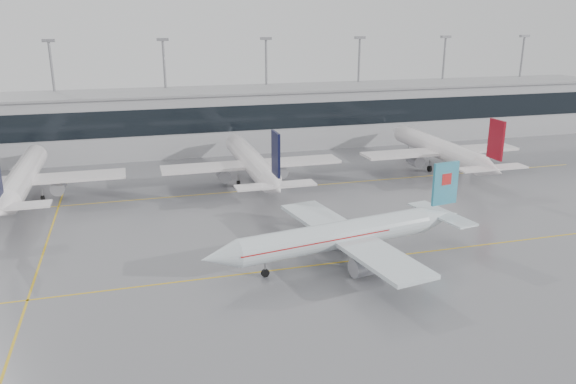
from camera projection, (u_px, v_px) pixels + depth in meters
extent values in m
plane|color=slate|center=(317.00, 265.00, 62.81)|extent=(320.00, 320.00, 0.00)
cube|color=gold|center=(317.00, 265.00, 62.81)|extent=(120.00, 0.25, 0.01)
cube|color=gold|center=(257.00, 190.00, 90.37)|extent=(120.00, 0.25, 0.01)
cube|color=gold|center=(46.00, 244.00, 68.73)|extent=(0.25, 60.00, 0.01)
cube|color=#A3A3A7|center=(223.00, 120.00, 118.00)|extent=(180.00, 15.00, 12.00)
cube|color=black|center=(229.00, 119.00, 110.62)|extent=(180.00, 0.20, 5.00)
cube|color=gray|center=(222.00, 90.00, 116.17)|extent=(182.00, 16.00, 0.40)
cylinder|color=gray|center=(55.00, 98.00, 113.38)|extent=(0.50, 0.50, 22.00)
cube|color=gray|center=(48.00, 41.00, 110.05)|extent=(2.40, 1.00, 0.60)
cylinder|color=gray|center=(166.00, 94.00, 119.15)|extent=(0.50, 0.50, 22.00)
cube|color=gray|center=(163.00, 39.00, 115.81)|extent=(2.40, 1.00, 0.60)
cylinder|color=gray|center=(267.00, 91.00, 124.92)|extent=(0.50, 0.50, 22.00)
cube|color=gray|center=(266.00, 38.00, 121.58)|extent=(2.40, 1.00, 0.60)
cylinder|color=gray|center=(358.00, 88.00, 130.69)|extent=(0.50, 0.50, 22.00)
cube|color=gray|center=(360.00, 38.00, 127.35)|extent=(2.40, 1.00, 0.60)
cylinder|color=gray|center=(442.00, 85.00, 136.45)|extent=(0.50, 0.50, 22.00)
cube|color=gray|center=(446.00, 37.00, 133.12)|extent=(2.40, 1.00, 0.60)
cylinder|color=gray|center=(519.00, 82.00, 142.22)|extent=(0.50, 0.50, 22.00)
cube|color=gray|center=(525.00, 36.00, 138.88)|extent=(2.40, 1.00, 0.60)
cylinder|color=silver|center=(337.00, 235.00, 62.55)|extent=(23.67, 6.95, 3.08)
cone|color=silver|center=(220.00, 257.00, 56.90)|extent=(4.46, 3.70, 3.08)
cone|color=silver|center=(440.00, 217.00, 68.54)|extent=(6.04, 3.97, 3.08)
cube|color=silver|center=(348.00, 237.00, 63.29)|extent=(9.17, 25.92, 0.45)
cube|color=silver|center=(441.00, 214.00, 68.53)|extent=(4.39, 10.12, 0.25)
cube|color=teal|center=(445.00, 183.00, 67.47)|extent=(3.61, 0.94, 5.26)
cylinder|color=#96969F|center=(368.00, 266.00, 59.39)|extent=(3.90, 2.67, 2.10)
cylinder|color=#96969F|center=(324.00, 236.00, 67.67)|extent=(3.90, 2.67, 2.10)
cylinder|color=gray|center=(265.00, 268.00, 59.60)|extent=(0.20, 0.20, 1.27)
cylinder|color=black|center=(265.00, 273.00, 59.79)|extent=(0.94, 0.45, 0.90)
cylinder|color=gray|center=(368.00, 257.00, 61.96)|extent=(0.24, 0.24, 1.27)
cylinder|color=black|center=(368.00, 262.00, 62.14)|extent=(1.16, 0.63, 1.10)
cylinder|color=gray|center=(344.00, 241.00, 66.44)|extent=(0.24, 0.24, 1.27)
cylinder|color=black|center=(343.00, 246.00, 66.63)|extent=(1.16, 0.63, 1.10)
cube|color=#B70F0F|center=(446.00, 179.00, 67.30)|extent=(1.46, 0.68, 1.40)
cube|color=#B70F0F|center=(313.00, 238.00, 61.26)|extent=(18.27, 6.07, 0.12)
cylinder|color=white|center=(24.00, 175.00, 84.67)|extent=(3.59, 27.36, 3.59)
cone|color=white|center=(38.00, 152.00, 99.07)|extent=(3.59, 4.00, 3.59)
cone|color=white|center=(3.00, 209.00, 69.53)|extent=(3.59, 5.60, 3.59)
cube|color=white|center=(22.00, 180.00, 83.41)|extent=(29.64, 5.00, 0.45)
cube|color=white|center=(2.00, 207.00, 69.26)|extent=(11.40, 2.80, 0.25)
cylinder|color=#96969F|center=(58.00, 187.00, 85.57)|extent=(2.10, 3.60, 2.10)
cylinder|color=gray|center=(36.00, 174.00, 95.24)|extent=(0.20, 0.20, 1.56)
cylinder|color=black|center=(36.00, 178.00, 95.47)|extent=(0.30, 0.90, 0.90)
cylinder|color=gray|center=(4.00, 197.00, 82.42)|extent=(0.24, 0.24, 1.56)
cylinder|color=black|center=(5.00, 202.00, 82.65)|extent=(0.45, 1.10, 1.10)
cylinder|color=gray|center=(42.00, 194.00, 83.78)|extent=(0.24, 0.24, 1.56)
cylinder|color=black|center=(43.00, 199.00, 84.01)|extent=(0.45, 1.10, 1.10)
cylinder|color=white|center=(250.00, 160.00, 93.84)|extent=(3.59, 27.36, 3.59)
cone|color=white|center=(233.00, 141.00, 108.25)|extent=(3.59, 4.00, 3.59)
cone|color=white|center=(275.00, 187.00, 78.70)|extent=(3.59, 5.60, 3.59)
cube|color=white|center=(252.00, 164.00, 92.58)|extent=(29.64, 5.00, 0.45)
cube|color=white|center=(276.00, 185.00, 78.43)|extent=(11.40, 2.80, 0.25)
cube|color=black|center=(276.00, 154.00, 76.90)|extent=(0.35, 3.60, 6.12)
cylinder|color=#96969F|center=(223.00, 174.00, 92.23)|extent=(2.10, 3.60, 2.10)
cylinder|color=#96969F|center=(280.00, 170.00, 94.75)|extent=(2.10, 3.60, 2.10)
cylinder|color=gray|center=(238.00, 160.00, 104.42)|extent=(0.20, 0.20, 1.56)
cylinder|color=black|center=(239.00, 164.00, 104.65)|extent=(0.30, 0.90, 0.90)
cylinder|color=gray|center=(238.00, 179.00, 91.60)|extent=(0.24, 0.24, 1.56)
cylinder|color=black|center=(238.00, 184.00, 91.83)|extent=(0.45, 1.10, 1.10)
cylinder|color=gray|center=(269.00, 177.00, 92.96)|extent=(0.24, 0.24, 1.56)
cylinder|color=black|center=(269.00, 181.00, 93.19)|extent=(0.45, 1.10, 1.10)
cylinder|color=white|center=(437.00, 147.00, 103.02)|extent=(3.59, 27.36, 3.59)
cone|color=white|center=(398.00, 132.00, 117.42)|extent=(3.59, 4.00, 3.59)
cone|color=white|center=(491.00, 169.00, 87.88)|extent=(3.59, 5.60, 3.59)
cube|color=white|center=(441.00, 151.00, 101.76)|extent=(29.64, 5.00, 0.45)
cube|color=white|center=(492.00, 168.00, 87.61)|extent=(11.40, 2.80, 0.25)
cube|color=maroon|center=(496.00, 140.00, 86.08)|extent=(0.35, 3.60, 6.12)
cylinder|color=#96969F|center=(415.00, 160.00, 101.40)|extent=(2.10, 3.60, 2.10)
cylinder|color=#96969F|center=(462.00, 157.00, 103.92)|extent=(2.10, 3.60, 2.10)
cylinder|color=gray|center=(408.00, 149.00, 113.59)|extent=(0.20, 0.20, 1.56)
cylinder|color=black|center=(408.00, 152.00, 113.82)|extent=(0.30, 0.90, 0.90)
cylinder|color=gray|center=(430.00, 165.00, 100.77)|extent=(0.24, 0.24, 1.56)
cylinder|color=black|center=(430.00, 169.00, 101.00)|extent=(0.45, 1.10, 1.10)
cylinder|color=gray|center=(455.00, 163.00, 102.13)|extent=(0.24, 0.24, 1.56)
cylinder|color=black|center=(455.00, 167.00, 102.36)|extent=(0.45, 1.10, 1.10)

